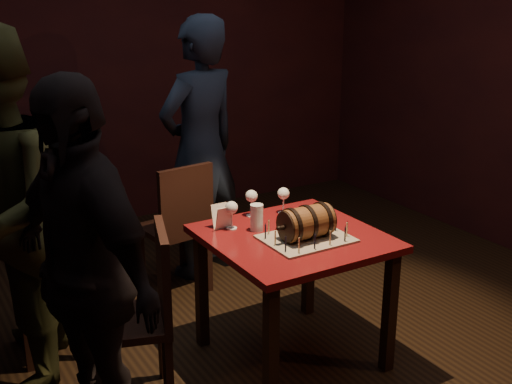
% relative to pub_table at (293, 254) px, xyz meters
% --- Properties ---
extents(room_shell, '(5.04, 5.04, 2.80)m').
position_rel_pub_table_xyz_m(room_shell, '(-0.10, 0.17, 0.76)').
color(room_shell, black).
rests_on(room_shell, ground).
extents(pub_table, '(0.90, 0.90, 0.75)m').
position_rel_pub_table_xyz_m(pub_table, '(0.00, 0.00, 0.00)').
color(pub_table, '#500D11').
rests_on(pub_table, ground).
extents(cake_board, '(0.45, 0.35, 0.01)m').
position_rel_pub_table_xyz_m(cake_board, '(0.02, -0.09, 0.12)').
color(cake_board, gray).
rests_on(cake_board, pub_table).
extents(barrel_cake, '(0.33, 0.19, 0.19)m').
position_rel_pub_table_xyz_m(barrel_cake, '(0.02, -0.09, 0.21)').
color(barrel_cake, brown).
rests_on(barrel_cake, cake_board).
extents(birthday_candles, '(0.40, 0.30, 0.09)m').
position_rel_pub_table_xyz_m(birthday_candles, '(0.02, -0.09, 0.16)').
color(birthday_candles, '#E4CA88').
rests_on(birthday_candles, cake_board).
extents(wine_glass_left, '(0.07, 0.07, 0.16)m').
position_rel_pub_table_xyz_m(wine_glass_left, '(-0.24, 0.25, 0.23)').
color(wine_glass_left, silver).
rests_on(wine_glass_left, pub_table).
extents(wine_glass_mid, '(0.07, 0.07, 0.16)m').
position_rel_pub_table_xyz_m(wine_glass_mid, '(-0.05, 0.37, 0.23)').
color(wine_glass_mid, silver).
rests_on(wine_glass_mid, pub_table).
extents(wine_glass_right, '(0.07, 0.07, 0.16)m').
position_rel_pub_table_xyz_m(wine_glass_right, '(0.14, 0.32, 0.23)').
color(wine_glass_right, silver).
rests_on(wine_glass_right, pub_table).
extents(pint_of_ale, '(0.07, 0.07, 0.15)m').
position_rel_pub_table_xyz_m(pint_of_ale, '(-0.14, 0.16, 0.18)').
color(pint_of_ale, silver).
rests_on(pint_of_ale, pub_table).
extents(menu_card, '(0.10, 0.05, 0.13)m').
position_rel_pub_table_xyz_m(menu_card, '(-0.28, 0.29, 0.17)').
color(menu_card, white).
rests_on(menu_card, pub_table).
extents(chair_back, '(0.45, 0.45, 0.93)m').
position_rel_pub_table_xyz_m(chair_back, '(-0.21, 1.06, -0.12)').
color(chair_back, black).
rests_on(chair_back, ground).
extents(chair_left_rear, '(0.46, 0.46, 0.93)m').
position_rel_pub_table_xyz_m(chair_left_rear, '(-1.05, 0.75, -0.12)').
color(chair_left_rear, black).
rests_on(chair_left_rear, ground).
extents(chair_left_front, '(0.50, 0.50, 0.93)m').
position_rel_pub_table_xyz_m(chair_left_front, '(-0.85, 0.05, -0.12)').
color(chair_left_front, black).
rests_on(chair_left_front, ground).
extents(person_back, '(0.77, 0.61, 1.86)m').
position_rel_pub_table_xyz_m(person_back, '(0.08, 1.31, 0.29)').
color(person_back, '#1A2335').
rests_on(person_back, ground).
extents(person_left_front, '(0.65, 1.09, 1.73)m').
position_rel_pub_table_xyz_m(person_left_front, '(-1.19, -0.16, 0.22)').
color(person_left_front, black).
rests_on(person_left_front, ground).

